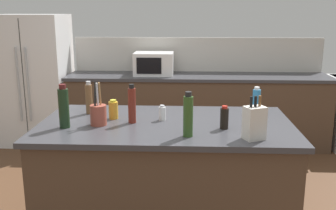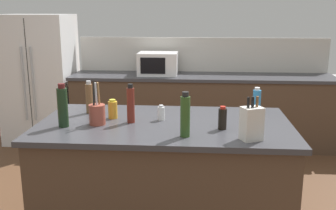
{
  "view_description": "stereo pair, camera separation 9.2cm",
  "coord_description": "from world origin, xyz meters",
  "px_view_note": "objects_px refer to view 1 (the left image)",
  "views": [
    {
      "loc": [
        0.15,
        -2.85,
        1.77
      ],
      "look_at": [
        0.0,
        0.35,
        0.99
      ],
      "focal_mm": 42.0,
      "sensor_mm": 36.0,
      "label": 1
    },
    {
      "loc": [
        0.24,
        -2.84,
        1.77
      ],
      "look_at": [
        0.0,
        0.35,
        0.99
      ],
      "focal_mm": 42.0,
      "sensor_mm": 36.0,
      "label": 2
    }
  ],
  "objects_px": {
    "knife_block": "(254,123)",
    "utensil_crock": "(98,114)",
    "microwave": "(154,64)",
    "wine_bottle": "(64,107)",
    "refrigerator": "(35,80)",
    "olive_oil_bottle": "(188,116)",
    "vinegar_bottle": "(132,105)",
    "honey_jar": "(113,110)",
    "dish_soap_bottle": "(256,100)",
    "soy_sauce_bottle": "(224,118)",
    "salt_shaker": "(162,113)",
    "pepper_grinder": "(89,98)"
  },
  "relations": [
    {
      "from": "olive_oil_bottle",
      "to": "vinegar_bottle",
      "type": "distance_m",
      "value": 0.52
    },
    {
      "from": "refrigerator",
      "to": "olive_oil_bottle",
      "type": "height_order",
      "value": "refrigerator"
    },
    {
      "from": "honey_jar",
      "to": "salt_shaker",
      "type": "bearing_deg",
      "value": -3.91
    },
    {
      "from": "microwave",
      "to": "soy_sauce_bottle",
      "type": "distance_m",
      "value": 2.44
    },
    {
      "from": "vinegar_bottle",
      "to": "pepper_grinder",
      "type": "distance_m",
      "value": 0.46
    },
    {
      "from": "knife_block",
      "to": "refrigerator",
      "type": "bearing_deg",
      "value": 109.57
    },
    {
      "from": "utensil_crock",
      "to": "salt_shaker",
      "type": "height_order",
      "value": "utensil_crock"
    },
    {
      "from": "microwave",
      "to": "olive_oil_bottle",
      "type": "xyz_separation_m",
      "value": [
        0.44,
        -2.52,
        -0.0
      ]
    },
    {
      "from": "soy_sauce_bottle",
      "to": "knife_block",
      "type": "bearing_deg",
      "value": -52.41
    },
    {
      "from": "knife_block",
      "to": "olive_oil_bottle",
      "type": "relative_size",
      "value": 0.95
    },
    {
      "from": "refrigerator",
      "to": "knife_block",
      "type": "bearing_deg",
      "value": -46.49
    },
    {
      "from": "microwave",
      "to": "vinegar_bottle",
      "type": "distance_m",
      "value": 2.22
    },
    {
      "from": "wine_bottle",
      "to": "dish_soap_bottle",
      "type": "bearing_deg",
      "value": 18.93
    },
    {
      "from": "refrigerator",
      "to": "dish_soap_bottle",
      "type": "distance_m",
      "value": 3.24
    },
    {
      "from": "utensil_crock",
      "to": "olive_oil_bottle",
      "type": "distance_m",
      "value": 0.7
    },
    {
      "from": "olive_oil_bottle",
      "to": "dish_soap_bottle",
      "type": "height_order",
      "value": "olive_oil_bottle"
    },
    {
      "from": "soy_sauce_bottle",
      "to": "dish_soap_bottle",
      "type": "xyz_separation_m",
      "value": [
        0.31,
        0.47,
        0.02
      ]
    },
    {
      "from": "dish_soap_bottle",
      "to": "knife_block",
      "type": "bearing_deg",
      "value": -100.68
    },
    {
      "from": "refrigerator",
      "to": "salt_shaker",
      "type": "height_order",
      "value": "refrigerator"
    },
    {
      "from": "utensil_crock",
      "to": "wine_bottle",
      "type": "bearing_deg",
      "value": -162.14
    },
    {
      "from": "microwave",
      "to": "dish_soap_bottle",
      "type": "distance_m",
      "value": 2.12
    },
    {
      "from": "microwave",
      "to": "honey_jar",
      "type": "bearing_deg",
      "value": -93.82
    },
    {
      "from": "microwave",
      "to": "salt_shaker",
      "type": "relative_size",
      "value": 4.21
    },
    {
      "from": "knife_block",
      "to": "dish_soap_bottle",
      "type": "height_order",
      "value": "knife_block"
    },
    {
      "from": "microwave",
      "to": "salt_shaker",
      "type": "height_order",
      "value": "microwave"
    },
    {
      "from": "microwave",
      "to": "salt_shaker",
      "type": "distance_m",
      "value": 2.15
    },
    {
      "from": "olive_oil_bottle",
      "to": "refrigerator",
      "type": "bearing_deg",
      "value": 128.49
    },
    {
      "from": "utensil_crock",
      "to": "olive_oil_bottle",
      "type": "bearing_deg",
      "value": -19.64
    },
    {
      "from": "salt_shaker",
      "to": "dish_soap_bottle",
      "type": "xyz_separation_m",
      "value": [
        0.76,
        0.27,
        0.05
      ]
    },
    {
      "from": "soy_sauce_bottle",
      "to": "wine_bottle",
      "type": "bearing_deg",
      "value": -178.69
    },
    {
      "from": "pepper_grinder",
      "to": "dish_soap_bottle",
      "type": "height_order",
      "value": "pepper_grinder"
    },
    {
      "from": "knife_block",
      "to": "soy_sauce_bottle",
      "type": "distance_m",
      "value": 0.29
    },
    {
      "from": "wine_bottle",
      "to": "pepper_grinder",
      "type": "xyz_separation_m",
      "value": [
        0.08,
        0.39,
        -0.02
      ]
    },
    {
      "from": "microwave",
      "to": "honey_jar",
      "type": "distance_m",
      "value": 2.12
    },
    {
      "from": "wine_bottle",
      "to": "olive_oil_bottle",
      "type": "bearing_deg",
      "value": -10.24
    },
    {
      "from": "refrigerator",
      "to": "utensil_crock",
      "type": "bearing_deg",
      "value": -59.31
    },
    {
      "from": "microwave",
      "to": "knife_block",
      "type": "relative_size",
      "value": 1.73
    },
    {
      "from": "refrigerator",
      "to": "microwave",
      "type": "bearing_deg",
      "value": -1.83
    },
    {
      "from": "honey_jar",
      "to": "soy_sauce_bottle",
      "type": "bearing_deg",
      "value": -14.94
    },
    {
      "from": "wine_bottle",
      "to": "dish_soap_bottle",
      "type": "xyz_separation_m",
      "value": [
        1.45,
        0.5,
        -0.05
      ]
    },
    {
      "from": "microwave",
      "to": "soy_sauce_bottle",
      "type": "height_order",
      "value": "microwave"
    },
    {
      "from": "vinegar_bottle",
      "to": "utensil_crock",
      "type": "bearing_deg",
      "value": -163.67
    },
    {
      "from": "refrigerator",
      "to": "soy_sauce_bottle",
      "type": "bearing_deg",
      "value": -45.99
    },
    {
      "from": "knife_block",
      "to": "utensil_crock",
      "type": "bearing_deg",
      "value": 141.99
    },
    {
      "from": "vinegar_bottle",
      "to": "honey_jar",
      "type": "distance_m",
      "value": 0.2
    },
    {
      "from": "honey_jar",
      "to": "wine_bottle",
      "type": "xyz_separation_m",
      "value": [
        -0.31,
        -0.25,
        0.08
      ]
    },
    {
      "from": "refrigerator",
      "to": "wine_bottle",
      "type": "relative_size",
      "value": 5.36
    },
    {
      "from": "salt_shaker",
      "to": "wine_bottle",
      "type": "distance_m",
      "value": 0.73
    },
    {
      "from": "vinegar_bottle",
      "to": "honey_jar",
      "type": "xyz_separation_m",
      "value": [
        -0.16,
        0.11,
        -0.07
      ]
    },
    {
      "from": "olive_oil_bottle",
      "to": "microwave",
      "type": "bearing_deg",
      "value": 99.87
    }
  ]
}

